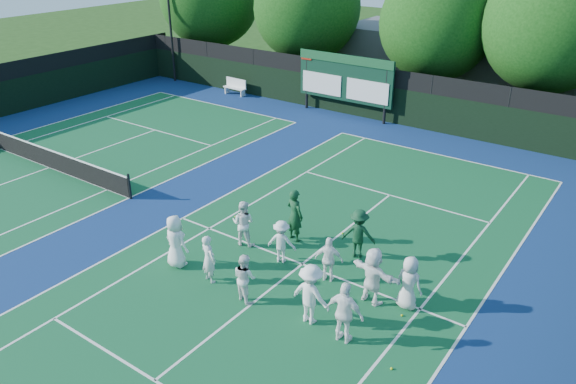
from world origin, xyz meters
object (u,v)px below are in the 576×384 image
Objects in this scene: scoreboard at (345,78)px; coach_left at (295,215)px; bench at (235,86)px; tennis_net at (48,158)px.

coach_left is at bearing -66.29° from scoreboard.
scoreboard is 3.54× the size of bench.
tennis_net is at bearing -85.83° from bench.
tennis_net is 6.68× the size of bench.
scoreboard is 14.70m from coach_left.
tennis_net is 14.42m from bench.
scoreboard reaches higher than coach_left.
scoreboard is at bearing 64.40° from tennis_net.
scoreboard is at bearing -54.00° from coach_left.
tennis_net is 5.84× the size of coach_left.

